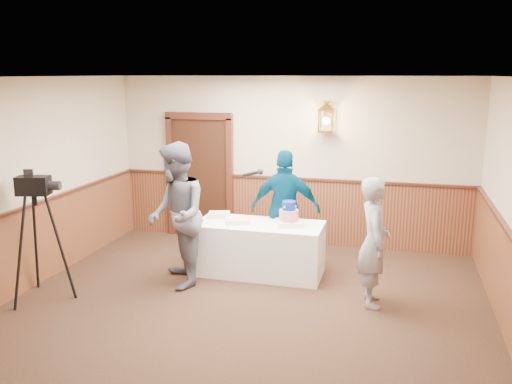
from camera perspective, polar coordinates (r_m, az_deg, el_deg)
ground at (r=6.25m, az=-2.99°, el=-14.64°), size 7.00×7.00×0.00m
room_shell at (r=6.16m, az=-2.34°, el=0.02°), size 6.02×7.02×2.81m
display_table at (r=7.83m, az=0.38°, el=-5.96°), size 1.80×0.80×0.75m
tiered_cake at (r=7.61m, az=3.48°, el=-2.52°), size 0.44×0.44×0.35m
sheet_cake_yellow at (r=7.71m, az=-1.96°, el=-3.08°), size 0.40×0.36×0.07m
sheet_cake_green at (r=8.06m, az=-3.88°, el=-2.41°), size 0.36×0.32×0.07m
interviewer at (r=7.32m, az=-8.38°, el=-2.46°), size 1.65×1.19×1.96m
baker at (r=6.84m, az=12.30°, el=-5.16°), size 0.49×0.65×1.63m
assistant_p at (r=8.04m, az=3.13°, el=-1.78°), size 1.05×0.48×1.75m
tv_camera_rig at (r=7.40m, az=-21.90°, el=-5.19°), size 0.63×0.59×1.60m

